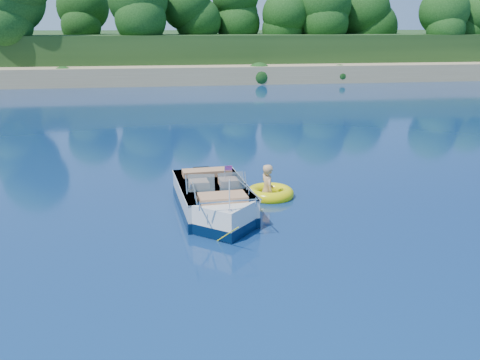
{
  "coord_description": "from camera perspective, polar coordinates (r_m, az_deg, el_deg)",
  "views": [
    {
      "loc": [
        -0.59,
        -10.73,
        4.85
      ],
      "look_at": [
        1.62,
        2.88,
        0.85
      ],
      "focal_mm": 40.0,
      "sensor_mm": 36.0,
      "label": 1
    }
  ],
  "objects": [
    {
      "name": "boy",
      "position": [
        15.66,
        2.86,
        -1.88
      ],
      "size": [
        0.56,
        0.95,
        1.75
      ],
      "primitive_type": "imported",
      "rotation": [
        0.0,
        -0.17,
        1.76
      ],
      "color": "tan",
      "rests_on": "ground"
    },
    {
      "name": "treeline",
      "position": [
        51.75,
        -8.89,
        16.76
      ],
      "size": [
        150.0,
        7.12,
        8.19
      ],
      "color": "#322010",
      "rests_on": "ground"
    },
    {
      "name": "tow_tube",
      "position": [
        15.71,
        3.2,
        -1.45
      ],
      "size": [
        1.8,
        1.8,
        0.38
      ],
      "rotation": [
        0.0,
        0.0,
        -0.33
      ],
      "color": "yellow",
      "rests_on": "ground"
    },
    {
      "name": "ground",
      "position": [
        11.79,
        -5.6,
        -8.19
      ],
      "size": [
        160.0,
        160.0,
        0.0
      ],
      "primitive_type": "plane",
      "color": "#0A1948",
      "rests_on": "ground"
    },
    {
      "name": "motorboat",
      "position": [
        14.23,
        -2.71,
        -2.37
      ],
      "size": [
        2.02,
        5.06,
        1.68
      ],
      "rotation": [
        0.0,
        0.0,
        0.07
      ],
      "color": "white",
      "rests_on": "ground"
    },
    {
      "name": "shoreline",
      "position": [
        74.6,
        -8.97,
        13.01
      ],
      "size": [
        170.0,
        59.0,
        6.0
      ],
      "color": "#9A8259",
      "rests_on": "ground"
    }
  ]
}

